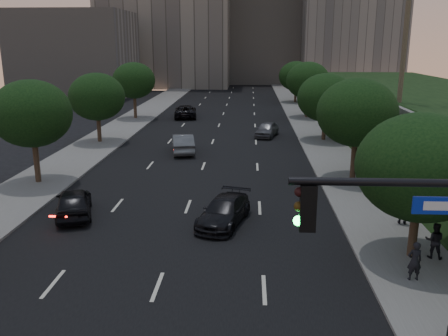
# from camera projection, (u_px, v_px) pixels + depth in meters

# --- Properties ---
(road_surface) EXTENTS (16.00, 140.00, 0.02)m
(road_surface) POSITION_uv_depth(u_px,v_px,m) (211.00, 146.00, 41.91)
(road_surface) COLOR black
(road_surface) RESTS_ON ground
(sidewalk_right) EXTENTS (4.50, 140.00, 0.15)m
(sidewalk_right) POSITION_uv_depth(u_px,v_px,m) (328.00, 147.00, 41.36)
(sidewalk_right) COLOR slate
(sidewalk_right) RESTS_ON ground
(sidewalk_left) EXTENTS (4.50, 140.00, 0.15)m
(sidewalk_left) POSITION_uv_depth(u_px,v_px,m) (97.00, 144.00, 42.43)
(sidewalk_left) COLOR slate
(sidewalk_left) RESTS_ON ground
(parapet_wall) EXTENTS (0.35, 90.00, 0.70)m
(parapet_wall) POSITION_uv_depth(u_px,v_px,m) (375.00, 101.00, 38.17)
(parapet_wall) COLOR slate
(parapet_wall) RESTS_ON embankment
(office_block_left) EXTENTS (26.00, 20.00, 32.00)m
(office_block_left) POSITION_uv_depth(u_px,v_px,m) (167.00, 7.00, 98.39)
(office_block_left) COLOR gray
(office_block_left) RESTS_ON ground
(office_block_mid) EXTENTS (22.00, 18.00, 26.00)m
(office_block_mid) POSITION_uv_depth(u_px,v_px,m) (262.00, 24.00, 107.77)
(office_block_mid) COLOR gray
(office_block_mid) RESTS_ON ground
(office_block_filler) EXTENTS (18.00, 16.00, 14.00)m
(office_block_filler) POSITION_uv_depth(u_px,v_px,m) (77.00, 54.00, 80.09)
(office_block_filler) COLOR gray
(office_block_filler) RESTS_ON ground
(tree_right_a) EXTENTS (5.20, 5.20, 6.24)m
(tree_right_a) POSITION_uv_depth(u_px,v_px,m) (421.00, 167.00, 19.11)
(tree_right_a) COLOR #38281C
(tree_right_a) RESTS_ON ground
(tree_right_b) EXTENTS (5.20, 5.20, 6.74)m
(tree_right_b) POSITION_uv_depth(u_px,v_px,m) (357.00, 113.00, 30.57)
(tree_right_b) COLOR #38281C
(tree_right_b) RESTS_ON ground
(tree_right_c) EXTENTS (5.20, 5.20, 6.24)m
(tree_right_c) POSITION_uv_depth(u_px,v_px,m) (326.00, 98.00, 43.24)
(tree_right_c) COLOR #38281C
(tree_right_c) RESTS_ON ground
(tree_right_d) EXTENTS (5.20, 5.20, 6.74)m
(tree_right_d) POSITION_uv_depth(u_px,v_px,m) (308.00, 80.00, 56.63)
(tree_right_d) COLOR #38281C
(tree_right_d) RESTS_ON ground
(tree_right_e) EXTENTS (5.20, 5.20, 6.24)m
(tree_right_e) POSITION_uv_depth(u_px,v_px,m) (296.00, 76.00, 71.23)
(tree_right_e) COLOR #38281C
(tree_right_e) RESTS_ON ground
(tree_left_b) EXTENTS (5.00, 5.00, 6.71)m
(tree_left_b) POSITION_uv_depth(u_px,v_px,m) (32.00, 114.00, 29.70)
(tree_left_b) COLOR #38281C
(tree_left_b) RESTS_ON ground
(tree_left_c) EXTENTS (5.00, 5.00, 6.34)m
(tree_left_c) POSITION_uv_depth(u_px,v_px,m) (97.00, 97.00, 42.34)
(tree_left_c) COLOR #38281C
(tree_left_c) RESTS_ON ground
(tree_left_d) EXTENTS (5.00, 5.00, 6.71)m
(tree_left_d) POSITION_uv_depth(u_px,v_px,m) (134.00, 81.00, 55.76)
(tree_left_d) COLOR #38281C
(tree_left_d) RESTS_ON ground
(sedan_near_left) EXTENTS (3.07, 4.75, 1.51)m
(sedan_near_left) POSITION_uv_depth(u_px,v_px,m) (74.00, 202.00, 24.94)
(sedan_near_left) COLOR black
(sedan_near_left) RESTS_ON ground
(sedan_mid_left) EXTENTS (2.58, 5.07, 1.59)m
(sedan_mid_left) POSITION_uv_depth(u_px,v_px,m) (183.00, 143.00, 39.31)
(sedan_mid_left) COLOR #5A5E61
(sedan_mid_left) RESTS_ON ground
(sedan_far_left) EXTENTS (3.20, 5.81, 1.54)m
(sedan_far_left) POSITION_uv_depth(u_px,v_px,m) (185.00, 111.00, 57.81)
(sedan_far_left) COLOR black
(sedan_far_left) RESTS_ON ground
(sedan_near_right) EXTENTS (3.01, 4.93, 1.34)m
(sedan_near_right) POSITION_uv_depth(u_px,v_px,m) (224.00, 211.00, 23.85)
(sedan_near_right) COLOR black
(sedan_near_right) RESTS_ON ground
(sedan_far_right) EXTENTS (2.78, 4.59, 1.46)m
(sedan_far_right) POSITION_uv_depth(u_px,v_px,m) (267.00, 129.00, 46.09)
(sedan_far_right) COLOR #53555A
(sedan_far_right) RESTS_ON ground
(pedestrian_a) EXTENTS (0.60, 0.42, 1.54)m
(pedestrian_a) POSITION_uv_depth(u_px,v_px,m) (415.00, 261.00, 17.85)
(pedestrian_a) COLOR black
(pedestrian_a) RESTS_ON sidewalk_right
(pedestrian_b) EXTENTS (0.90, 0.80, 1.55)m
(pedestrian_b) POSITION_uv_depth(u_px,v_px,m) (434.00, 240.00, 19.71)
(pedestrian_b) COLOR black
(pedestrian_b) RESTS_ON sidewalk_right
(pedestrian_c) EXTENTS (1.08, 0.61, 1.75)m
(pedestrian_c) POSITION_uv_depth(u_px,v_px,m) (404.00, 207.00, 23.39)
(pedestrian_c) COLOR black
(pedestrian_c) RESTS_ON sidewalk_right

